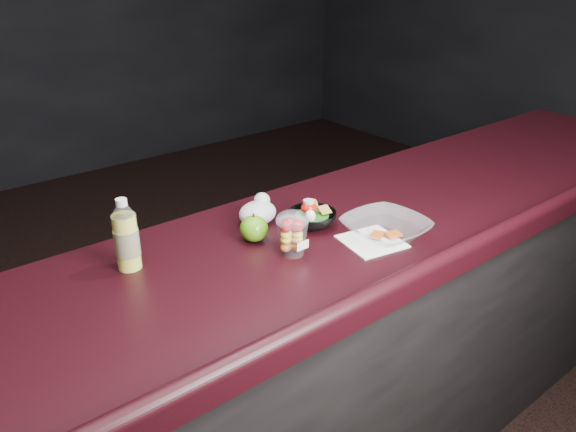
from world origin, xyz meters
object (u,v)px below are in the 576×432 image
object	(u,v)px
lemonade_bottle	(126,240)
takeout_bowl	(386,229)
fruit_cup	(292,233)
green_apple	(254,229)
snack_bowl	(312,217)

from	to	relation	value
lemonade_bottle	takeout_bowl	distance (m)	0.73
lemonade_bottle	fruit_cup	bearing A→B (deg)	-28.95
green_apple	snack_bowl	distance (m)	0.20
lemonade_bottle	takeout_bowl	bearing A→B (deg)	-25.22
snack_bowl	takeout_bowl	size ratio (longest dim) A/B	0.73
lemonade_bottle	green_apple	bearing A→B (deg)	-13.11
snack_bowl	takeout_bowl	world-z (taller)	snack_bowl
fruit_cup	green_apple	bearing A→B (deg)	105.28
snack_bowl	takeout_bowl	bearing A→B (deg)	-59.90
green_apple	lemonade_bottle	bearing A→B (deg)	166.89
snack_bowl	takeout_bowl	xyz separation A→B (m)	(0.11, -0.20, 0.00)
fruit_cup	snack_bowl	size ratio (longest dim) A/B	0.74
takeout_bowl	green_apple	bearing A→B (deg)	143.51
lemonade_bottle	fruit_cup	xyz separation A→B (m)	(0.38, -0.21, -0.02)
fruit_cup	snack_bowl	distance (m)	0.19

